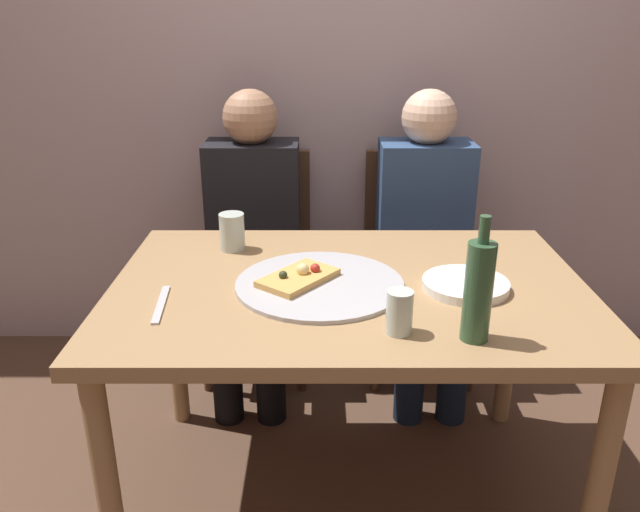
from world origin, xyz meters
TOP-DOWN VIEW (x-y plane):
  - ground_plane at (0.00, 0.00)m, footprint 8.00×8.00m
  - back_wall at (0.00, 1.07)m, footprint 6.00×0.10m
  - dining_table at (0.00, 0.00)m, footprint 1.33×0.89m
  - pizza_tray at (-0.08, -0.02)m, footprint 0.47×0.47m
  - pizza_slice_last at (-0.14, -0.01)m, footprint 0.24×0.25m
  - wine_bottle at (0.28, -0.32)m, footprint 0.07×0.07m
  - tumbler_near at (0.11, -0.29)m, footprint 0.06×0.06m
  - tumbler_far at (-0.36, 0.26)m, footprint 0.08×0.08m
  - plate_stack at (0.32, -0.04)m, footprint 0.24×0.24m
  - table_knife at (-0.49, -0.14)m, footprint 0.04×0.22m
  - chair_left at (-0.34, 0.85)m, footprint 0.44×0.44m
  - chair_right at (0.33, 0.85)m, footprint 0.44×0.44m
  - guest_in_sweater at (-0.34, 0.69)m, footprint 0.36×0.56m
  - guest_in_beanie at (0.33, 0.69)m, footprint 0.36×0.56m

SIDE VIEW (x-z plane):
  - ground_plane at x=0.00m, z-range 0.00..0.00m
  - chair_left at x=-0.34m, z-range 0.06..0.96m
  - chair_right at x=0.33m, z-range 0.06..0.96m
  - guest_in_sweater at x=-0.34m, z-range 0.06..1.23m
  - guest_in_beanie at x=0.33m, z-range 0.06..1.23m
  - dining_table at x=0.00m, z-range 0.28..1.01m
  - table_knife at x=-0.49m, z-range 0.73..0.74m
  - pizza_tray at x=-0.08m, z-range 0.73..0.74m
  - plate_stack at x=0.32m, z-range 0.73..0.76m
  - pizza_slice_last at x=-0.14m, z-range 0.73..0.78m
  - tumbler_near at x=0.11m, z-range 0.73..0.84m
  - tumbler_far at x=-0.36m, z-range 0.73..0.85m
  - wine_bottle at x=0.28m, z-range 0.71..1.01m
  - back_wall at x=0.00m, z-range 0.00..2.60m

